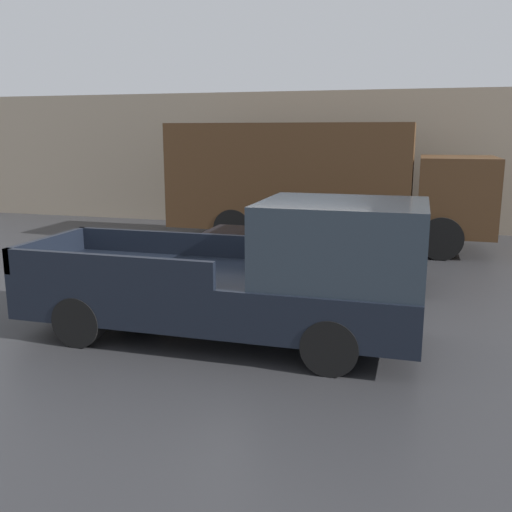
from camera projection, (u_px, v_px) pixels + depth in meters
ground_plane at (279, 331)px, 8.80m from camera, size 60.00×60.00×0.00m
building_wall at (355, 161)px, 17.74m from camera, size 28.00×0.15×4.25m
pickup_truck at (256, 277)px, 8.19m from camera, size 5.80×2.03×2.09m
car at (312, 242)px, 11.63m from camera, size 4.59×1.91×1.57m
delivery_truck at (317, 179)px, 15.28m from camera, size 8.35×2.58×3.23m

